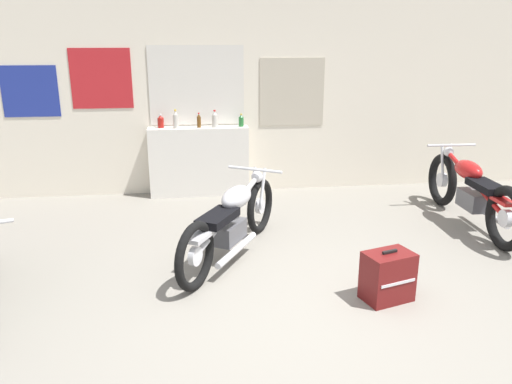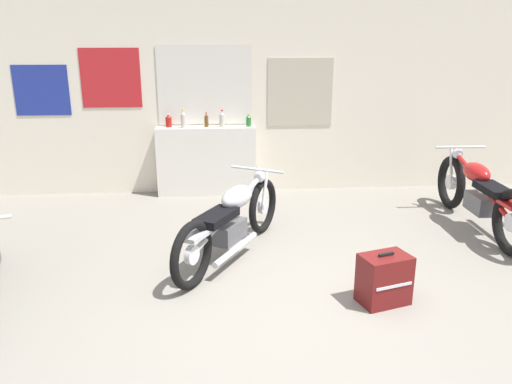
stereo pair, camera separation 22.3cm
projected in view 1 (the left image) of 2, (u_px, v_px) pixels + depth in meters
ground_plane at (305, 317)px, 4.08m from camera, size 24.00×24.00×0.00m
wall_back at (251, 95)px, 7.14m from camera, size 10.00×0.07×2.80m
sill_counter at (199, 161)px, 7.15m from camera, size 1.40×0.28×0.98m
bottle_leftmost at (161, 122)px, 6.94m from camera, size 0.09×0.09×0.19m
bottle_left_center at (176, 120)px, 6.89m from camera, size 0.08×0.08×0.26m
bottle_center at (199, 121)px, 6.97m from camera, size 0.06×0.06×0.21m
bottle_right_center at (215, 120)px, 6.97m from camera, size 0.08×0.08×0.24m
bottle_rightmost at (241, 121)px, 7.05m from camera, size 0.07×0.07×0.18m
motorcycle_silver at (232, 220)px, 5.08m from camera, size 1.16×1.91×0.81m
motorcycle_red at (471, 191)px, 5.98m from camera, size 0.64×2.23×0.88m
hard_case_darkred at (388, 276)px, 4.29m from camera, size 0.47×0.38×0.46m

